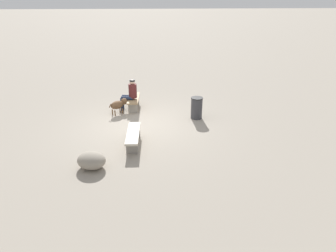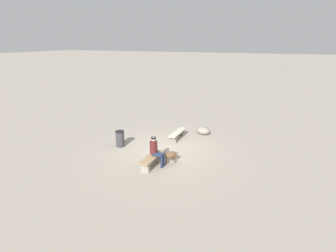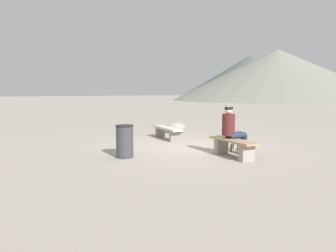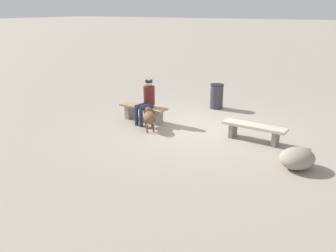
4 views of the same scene
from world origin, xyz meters
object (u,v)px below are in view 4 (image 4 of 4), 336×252
object	(u,v)px
seated_person	(147,99)
trash_bin	(217,96)
bench_right	(143,111)
dog	(149,116)
bench_left	(254,129)
boulder	(297,158)

from	to	relation	value
seated_person	trash_bin	world-z (taller)	seated_person
bench_right	trash_bin	xyz separation A→B (m)	(-1.33, -2.41, 0.11)
dog	trash_bin	distance (m)	3.07
bench_right	trash_bin	size ratio (longest dim) A/B	1.85
bench_right	dog	size ratio (longest dim) A/B	2.11
bench_right	bench_left	bearing A→B (deg)	-176.22
bench_left	trash_bin	xyz separation A→B (m)	(2.04, -2.36, 0.10)
dog	trash_bin	world-z (taller)	trash_bin
boulder	seated_person	bearing A→B (deg)	-11.92
bench_right	dog	distance (m)	0.82
bench_right	dog	world-z (taller)	dog
seated_person	trash_bin	bearing A→B (deg)	-105.65
bench_left	dog	bearing A→B (deg)	15.58
bench_right	boulder	world-z (taller)	bench_right
trash_bin	seated_person	bearing A→B (deg)	66.06
bench_left	dog	world-z (taller)	dog
dog	boulder	distance (m)	4.10
bench_left	seated_person	distance (m)	3.19
bench_right	dog	xyz separation A→B (m)	(-0.59, 0.57, 0.08)
dog	trash_bin	bearing A→B (deg)	-53.81
bench_left	seated_person	xyz separation A→B (m)	(3.16, 0.17, 0.42)
bench_left	boulder	bearing A→B (deg)	142.21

